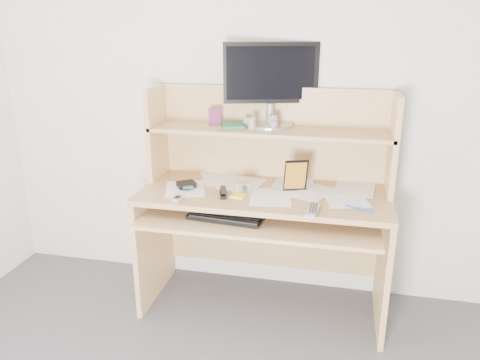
% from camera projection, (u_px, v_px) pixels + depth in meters
% --- Properties ---
extents(back_wall, '(3.60, 0.04, 2.50)m').
position_uv_depth(back_wall, '(274.00, 95.00, 2.77)').
color(back_wall, silver).
rests_on(back_wall, floor).
extents(desk, '(1.40, 0.70, 1.30)m').
position_uv_depth(desk, '(266.00, 196.00, 2.73)').
color(desk, tan).
rests_on(desk, floor).
extents(paper_clutter, '(1.32, 0.54, 0.01)m').
position_uv_depth(paper_clutter, '(264.00, 191.00, 2.64)').
color(paper_clutter, white).
rests_on(paper_clutter, desk).
extents(keyboard, '(0.42, 0.19, 0.03)m').
position_uv_depth(keyboard, '(226.00, 217.00, 2.52)').
color(keyboard, black).
rests_on(keyboard, desk).
extents(tv_remote, '(0.07, 0.19, 0.02)m').
position_uv_depth(tv_remote, '(313.00, 210.00, 2.34)').
color(tv_remote, gray).
rests_on(tv_remote, paper_clutter).
extents(flip_phone, '(0.05, 0.09, 0.02)m').
position_uv_depth(flip_phone, '(178.00, 198.00, 2.51)').
color(flip_phone, silver).
rests_on(flip_phone, paper_clutter).
extents(stapler, '(0.07, 0.13, 0.04)m').
position_uv_depth(stapler, '(223.00, 191.00, 2.57)').
color(stapler, black).
rests_on(stapler, paper_clutter).
extents(wallet, '(0.13, 0.13, 0.03)m').
position_uv_depth(wallet, '(186.00, 184.00, 2.70)').
color(wallet, black).
rests_on(wallet, paper_clutter).
extents(sticky_note_pad, '(0.09, 0.09, 0.01)m').
position_uv_depth(sticky_note_pad, '(238.00, 195.00, 2.57)').
color(sticky_note_pad, yellow).
rests_on(sticky_note_pad, desk).
extents(digital_camera, '(0.09, 0.06, 0.05)m').
position_uv_depth(digital_camera, '(241.00, 187.00, 2.62)').
color(digital_camera, '#A9A9AB').
rests_on(digital_camera, paper_clutter).
extents(game_case, '(0.13, 0.06, 0.18)m').
position_uv_depth(game_case, '(296.00, 175.00, 2.60)').
color(game_case, black).
rests_on(game_case, paper_clutter).
extents(blue_pen, '(0.14, 0.06, 0.01)m').
position_uv_depth(blue_pen, '(360.00, 208.00, 2.38)').
color(blue_pen, blue).
rests_on(blue_pen, paper_clutter).
extents(card_box, '(0.07, 0.04, 0.10)m').
position_uv_depth(card_box, '(215.00, 117.00, 2.75)').
color(card_box, maroon).
rests_on(card_box, desk).
extents(shelf_book, '(0.17, 0.20, 0.02)m').
position_uv_depth(shelf_book, '(233.00, 125.00, 2.72)').
color(shelf_book, '#2F774D').
rests_on(shelf_book, desk).
extents(chip_stack_a, '(0.04, 0.04, 0.05)m').
position_uv_depth(chip_stack_a, '(246.00, 122.00, 2.72)').
color(chip_stack_a, black).
rests_on(chip_stack_a, desk).
extents(chip_stack_b, '(0.05, 0.05, 0.07)m').
position_uv_depth(chip_stack_b, '(252.00, 124.00, 2.63)').
color(chip_stack_b, silver).
rests_on(chip_stack_b, desk).
extents(chip_stack_c, '(0.05, 0.05, 0.05)m').
position_uv_depth(chip_stack_c, '(274.00, 125.00, 2.63)').
color(chip_stack_c, black).
rests_on(chip_stack_c, desk).
extents(chip_stack_d, '(0.05, 0.05, 0.08)m').
position_uv_depth(chip_stack_d, '(273.00, 122.00, 2.65)').
color(chip_stack_d, white).
rests_on(chip_stack_d, desk).
extents(monitor, '(0.53, 0.27, 0.47)m').
position_uv_depth(monitor, '(271.00, 82.00, 2.68)').
color(monitor, '#A5A6AA').
rests_on(monitor, desk).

